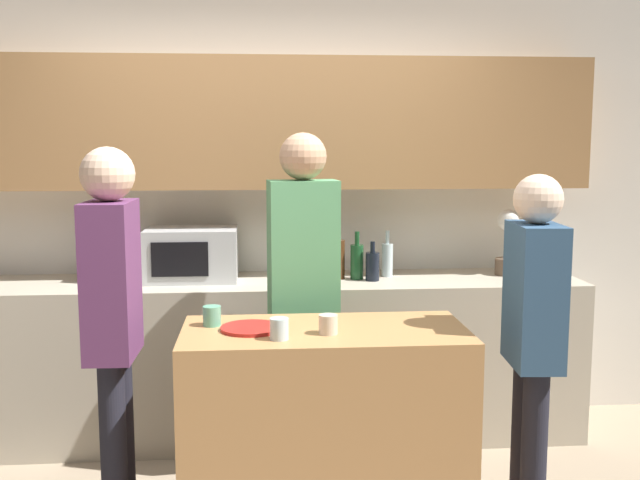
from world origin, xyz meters
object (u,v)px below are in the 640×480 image
object	(u,v)px
cup_1	(212,316)
person_center	(533,326)
toaster	(107,265)
cup_0	(328,324)
bottle_3	(373,266)
person_left	(113,311)
potted_plant	(507,242)
bottle_4	(387,259)
bottle_0	(323,259)
cup_2	(279,329)
bottle_2	(357,261)
microwave	(192,254)
plate_on_island	(251,328)
person_right	(303,275)
bottle_1	(338,258)

from	to	relation	value
cup_1	person_center	distance (m)	1.38
toaster	cup_0	xyz separation A→B (m)	(1.15, -1.29, -0.05)
bottle_3	person_left	bearing A→B (deg)	-139.59
potted_plant	bottle_4	size ratio (longest dim) A/B	1.45
bottle_0	cup_0	size ratio (longest dim) A/B	3.80
cup_2	bottle_3	bearing A→B (deg)	65.40
bottle_0	person_left	xyz separation A→B (m)	(-0.98, -1.16, -0.02)
potted_plant	cup_1	distance (m)	2.03
bottle_2	cup_2	bearing A→B (deg)	-110.57
bottle_0	bottle_4	distance (m)	0.39
person_left	person_center	distance (m)	1.78
microwave	bottle_4	world-z (taller)	microwave
bottle_3	cup_0	xyz separation A→B (m)	(-0.36, -1.18, -0.04)
potted_plant	person_center	world-z (taller)	person_center
bottle_0	plate_on_island	xyz separation A→B (m)	(-0.41, -1.17, -0.11)
person_left	cup_1	bearing A→B (deg)	101.97
bottle_2	person_center	size ratio (longest dim) A/B	0.18
person_left	person_right	distance (m)	0.99
bottle_2	bottle_4	distance (m)	0.20
potted_plant	cup_0	bearing A→B (deg)	-132.74
bottle_3	cup_2	world-z (taller)	bottle_3
bottle_1	bottle_3	distance (m)	0.21
potted_plant	bottle_0	size ratio (longest dim) A/B	1.28
person_right	person_left	bearing A→B (deg)	26.65
bottle_0	cup_1	bearing A→B (deg)	-118.03
cup_0	person_right	xyz separation A→B (m)	(-0.07, 0.63, 0.09)
microwave	cup_2	bearing A→B (deg)	-71.12
microwave	bottle_3	world-z (taller)	microwave
microwave	bottle_2	distance (m)	0.96
bottle_4	cup_0	world-z (taller)	bottle_4
bottle_2	bottle_4	xyz separation A→B (m)	(0.19, 0.07, -0.00)
potted_plant	plate_on_island	bearing A→B (deg)	-141.58
cup_2	microwave	bearing A→B (deg)	108.88
bottle_1	person_center	size ratio (longest dim) A/B	0.20
bottle_3	person_left	world-z (taller)	person_left
bottle_3	plate_on_island	xyz separation A→B (m)	(-0.69, -1.09, -0.08)
cup_0	person_center	distance (m)	0.88
cup_1	cup_0	bearing A→B (deg)	-19.92
bottle_2	bottle_4	bearing A→B (deg)	20.45
bottle_0	bottle_3	world-z (taller)	bottle_0
toaster	cup_1	xyz separation A→B (m)	(0.66, -1.12, -0.04)
potted_plant	bottle_4	distance (m)	0.73
bottle_2	bottle_4	world-z (taller)	bottle_2
person_center	cup_0	bearing A→B (deg)	95.22
microwave	bottle_2	xyz separation A→B (m)	(0.95, -0.06, -0.04)
cup_2	person_center	xyz separation A→B (m)	(1.09, 0.08, -0.03)
cup_0	cup_1	bearing A→B (deg)	160.08
plate_on_island	cup_2	size ratio (longest dim) A/B	2.97
bottle_1	bottle_0	bearing A→B (deg)	171.59
microwave	toaster	bearing A→B (deg)	179.81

